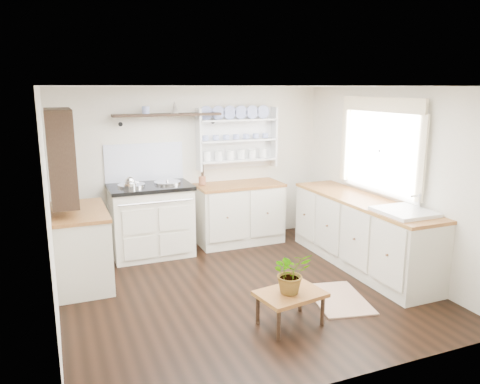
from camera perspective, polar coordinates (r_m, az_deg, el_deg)
name	(u,v)px	position (r m, az deg, el deg)	size (l,w,h in m)	color
floor	(243,289)	(5.55, 0.41, -11.74)	(4.00, 3.80, 0.01)	black
wall_back	(194,166)	(6.94, -5.64, 3.12)	(4.00, 0.02, 2.30)	beige
wall_right	(389,179)	(6.21, 17.71, 1.47)	(0.02, 3.80, 2.30)	beige
wall_left	(49,210)	(4.80, -22.21, -2.06)	(0.02, 3.80, 2.30)	beige
ceiling	(244,86)	(5.05, 0.45, 12.75)	(4.00, 3.80, 0.01)	white
window	(380,146)	(6.23, 16.72, 5.43)	(0.08, 1.55, 1.22)	white
aga_cooker	(151,219)	(6.59, -10.78, -3.30)	(1.11, 0.77, 1.02)	silver
back_cabinets	(239,212)	(7.00, -0.10, -2.50)	(1.27, 0.63, 0.90)	beige
right_cabinets	(361,232)	(6.27, 14.59, -4.75)	(0.62, 2.43, 0.90)	beige
belfast_sink	(404,222)	(5.62, 19.34, -3.46)	(0.55, 0.60, 0.45)	white
left_cabinets	(81,246)	(5.86, -18.78, -6.26)	(0.62, 1.13, 0.90)	beige
plate_rack	(236,137)	(7.06, -0.53, 6.67)	(1.20, 0.22, 0.90)	white
high_shelf	(168,116)	(6.63, -8.83, 9.20)	(1.50, 0.29, 0.16)	black
left_shelving	(61,155)	(5.61, -21.00, 4.22)	(0.28, 0.80, 1.05)	black
kettle	(130,185)	(6.31, -13.24, 0.83)	(0.17, 0.17, 0.21)	silver
utensil_crock	(202,181)	(6.78, -4.63, 1.37)	(0.10, 0.10, 0.12)	brown
center_table	(290,296)	(4.70, 6.16, -12.55)	(0.69, 0.54, 0.34)	brown
potted_plant	(291,272)	(4.59, 6.24, -9.70)	(0.37, 0.32, 0.41)	#3F7233
floor_rug	(338,299)	(5.41, 11.91, -12.61)	(0.55, 0.85, 0.02)	#936C55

